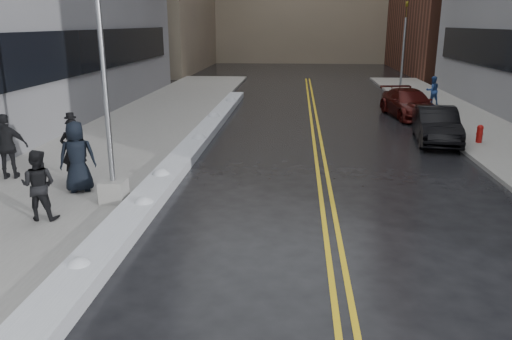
% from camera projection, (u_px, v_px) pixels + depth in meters
% --- Properties ---
extents(ground, '(160.00, 160.00, 0.00)m').
position_uv_depth(ground, '(224.00, 241.00, 11.46)').
color(ground, black).
rests_on(ground, ground).
extents(sidewalk_west, '(5.50, 50.00, 0.15)m').
position_uv_depth(sidewalk_west, '(125.00, 138.00, 21.45)').
color(sidewalk_west, gray).
rests_on(sidewalk_west, ground).
extents(sidewalk_east, '(4.00, 50.00, 0.15)m').
position_uv_depth(sidewalk_east, '(504.00, 145.00, 20.21)').
color(sidewalk_east, gray).
rests_on(sidewalk_east, ground).
extents(lane_line_left, '(0.12, 50.00, 0.01)m').
position_uv_depth(lane_line_left, '(314.00, 143.00, 20.83)').
color(lane_line_left, gold).
rests_on(lane_line_left, ground).
extents(lane_line_right, '(0.12, 50.00, 0.01)m').
position_uv_depth(lane_line_right, '(321.00, 143.00, 20.81)').
color(lane_line_right, gold).
rests_on(lane_line_right, ground).
extents(snow_ridge, '(0.90, 30.00, 0.34)m').
position_uv_depth(snow_ridge, '(191.00, 148.00, 19.25)').
color(snow_ridge, silver).
rests_on(snow_ridge, ground).
extents(lamppost, '(0.65, 0.65, 7.62)m').
position_uv_depth(lamppost, '(107.00, 115.00, 12.92)').
color(lamppost, gray).
rests_on(lamppost, sidewalk_west).
extents(fire_hydrant, '(0.26, 0.26, 0.73)m').
position_uv_depth(fire_hydrant, '(480.00, 133.00, 20.15)').
color(fire_hydrant, maroon).
rests_on(fire_hydrant, sidewalk_east).
extents(traffic_signal, '(0.16, 0.20, 6.00)m').
position_uv_depth(traffic_signal, '(404.00, 45.00, 32.76)').
color(traffic_signal, gray).
rests_on(traffic_signal, sidewalk_east).
extents(pedestrian_fedora, '(0.85, 0.72, 1.97)m').
position_uv_depth(pedestrian_fedora, '(74.00, 151.00, 14.98)').
color(pedestrian_fedora, black).
rests_on(pedestrian_fedora, sidewalk_west).
extents(pedestrian_b, '(0.88, 0.70, 1.76)m').
position_uv_depth(pedestrian_b, '(39.00, 185.00, 12.13)').
color(pedestrian_b, black).
rests_on(pedestrian_b, sidewalk_west).
extents(pedestrian_c, '(1.18, 1.00, 2.05)m').
position_uv_depth(pedestrian_c, '(77.00, 157.00, 14.13)').
color(pedestrian_c, black).
rests_on(pedestrian_c, sidewalk_west).
extents(pedestrian_d, '(1.28, 0.79, 2.03)m').
position_uv_depth(pedestrian_d, '(8.00, 147.00, 15.33)').
color(pedestrian_d, black).
rests_on(pedestrian_d, sidewalk_west).
extents(pedestrian_east, '(0.95, 0.82, 1.67)m').
position_uv_depth(pedestrian_east, '(432.00, 91.00, 29.38)').
color(pedestrian_east, navy).
rests_on(pedestrian_east, sidewalk_east).
extents(car_black, '(2.03, 4.59, 1.47)m').
position_uv_depth(car_black, '(436.00, 125.00, 20.74)').
color(car_black, black).
rests_on(car_black, ground).
extents(car_maroon, '(2.70, 5.22, 1.45)m').
position_uv_depth(car_maroon, '(409.00, 104.00, 26.30)').
color(car_maroon, '#380A09').
rests_on(car_maroon, ground).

